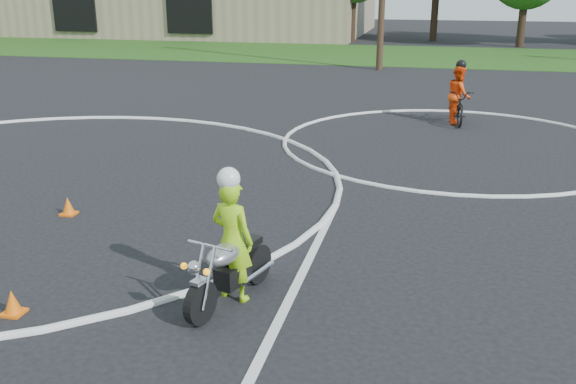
# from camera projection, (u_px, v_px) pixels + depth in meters

# --- Properties ---
(grass_strip) EXTENTS (120.00, 10.00, 0.02)m
(grass_strip) POSITION_uv_depth(u_px,v_px,m) (297.00, 52.00, 34.48)
(grass_strip) COLOR #1E4714
(grass_strip) RESTS_ON ground
(course_markings) EXTENTS (19.05, 19.05, 0.12)m
(course_markings) POSITION_uv_depth(u_px,v_px,m) (161.00, 170.00, 13.07)
(course_markings) COLOR silver
(course_markings) RESTS_ON ground
(primary_motorcycle) EXTENTS (0.76, 1.66, 0.89)m
(primary_motorcycle) POSITION_uv_depth(u_px,v_px,m) (229.00, 269.00, 7.55)
(primary_motorcycle) COLOR black
(primary_motorcycle) RESTS_ON ground
(rider_primary_grp) EXTENTS (0.63, 0.50, 1.66)m
(rider_primary_grp) POSITION_uv_depth(u_px,v_px,m) (232.00, 237.00, 7.55)
(rider_primary_grp) COLOR #9BDB17
(rider_primary_grp) RESTS_ON ground
(rider_second_grp) EXTENTS (0.83, 1.83, 1.70)m
(rider_second_grp) POSITION_uv_depth(u_px,v_px,m) (458.00, 101.00, 17.21)
(rider_second_grp) COLOR black
(rider_second_grp) RESTS_ON ground
(traffic_cones) EXTENTS (16.02, 12.18, 0.30)m
(traffic_cones) POSITION_uv_depth(u_px,v_px,m) (375.00, 221.00, 9.91)
(traffic_cones) COLOR orange
(traffic_cones) RESTS_ON ground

